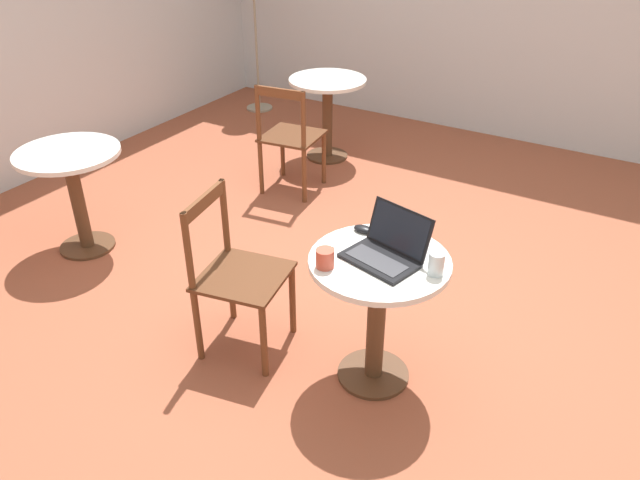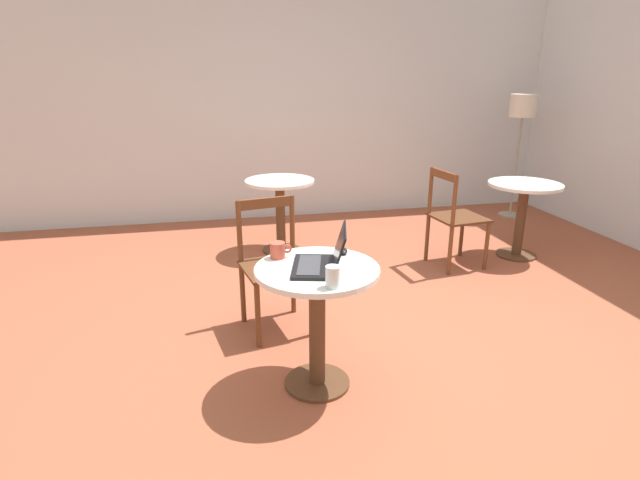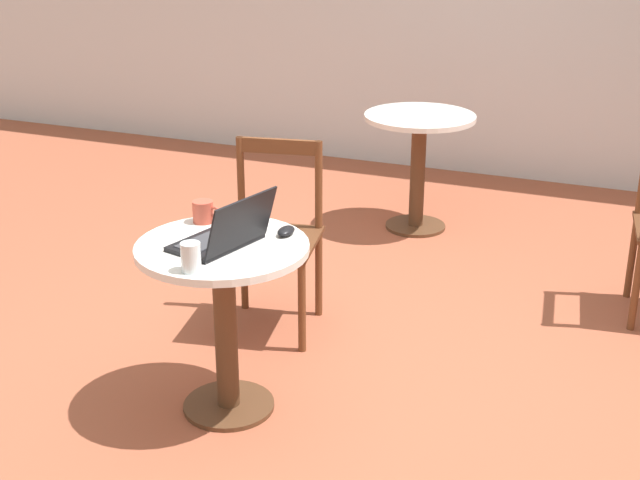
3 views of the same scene
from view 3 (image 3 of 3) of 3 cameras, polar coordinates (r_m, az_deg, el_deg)
ground_plane at (r=3.85m, az=2.41°, el=-9.40°), size 16.00×16.00×0.00m
cafe_table_near at (r=3.48m, az=-6.17°, el=-3.23°), size 0.67×0.67×0.72m
cafe_table_far at (r=5.44m, az=6.34°, el=6.01°), size 0.67×0.67×0.72m
chair_near_back at (r=4.18m, az=-3.04°, el=0.15°), size 0.50×0.50×0.89m
laptop at (r=3.36m, az=-6.18°, el=0.29°), size 0.35×0.40×0.22m
mouse at (r=3.47m, az=-2.19°, el=0.58°), size 0.06×0.10×0.03m
mug at (r=3.62m, az=-7.46°, el=1.81°), size 0.12×0.08×0.09m
drinking_glass at (r=3.16m, az=-8.26°, el=-1.10°), size 0.07×0.07×0.11m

